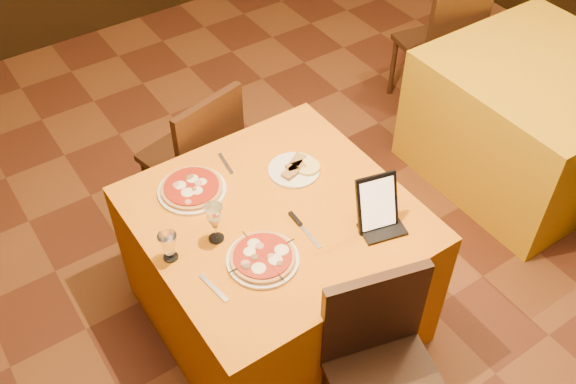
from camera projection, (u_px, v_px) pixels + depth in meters
floor at (374, 346)px, 3.11m from camera, size 6.00×7.00×0.01m
main_table at (277, 268)px, 2.97m from camera, size 1.10×1.10×0.75m
side_table at (532, 120)px, 3.75m from camera, size 1.10×1.10×0.75m
chair_main_far at (190, 156)px, 3.41m from camera, size 0.57×0.57×0.91m
chair_side_far at (435, 44)px, 4.18m from camera, size 0.55×0.55×0.91m
pizza_near at (263, 258)px, 2.51m from camera, size 0.29×0.29×0.03m
pizza_far at (192, 189)px, 2.79m from camera, size 0.30×0.30×0.03m
cutlet_dish at (294, 169)px, 2.88m from camera, size 0.23×0.23×0.03m
wine_glass at (215, 223)px, 2.54m from camera, size 0.08×0.08×0.19m
water_glass at (169, 247)px, 2.49m from camera, size 0.08×0.08×0.13m
tablet at (377, 203)px, 2.58m from camera, size 0.19×0.14×0.23m
knife at (307, 233)px, 2.63m from camera, size 0.02×0.20×0.01m
fork_near at (214, 288)px, 2.43m from camera, size 0.04×0.17×0.01m
fork_far at (226, 164)px, 2.92m from camera, size 0.04×0.16×0.01m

